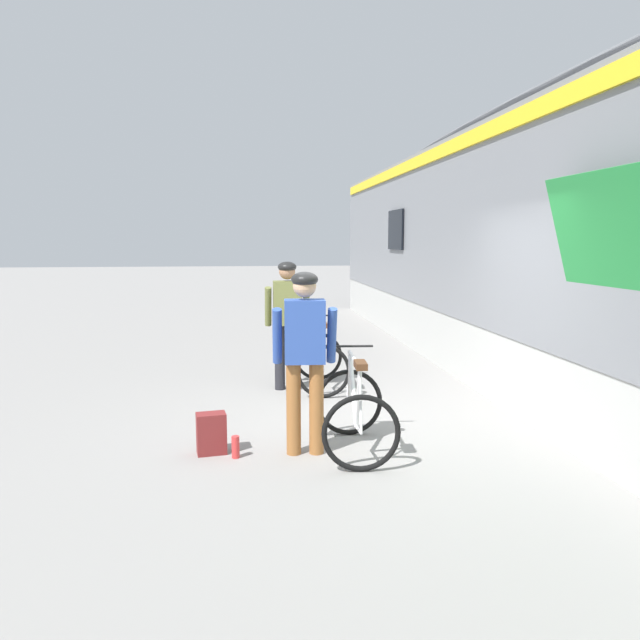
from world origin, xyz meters
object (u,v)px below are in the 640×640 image
object	(u,v)px
cyclist_near_in_olive	(287,314)
water_bottle_near_the_bikes	(349,393)
backpack_on_platform	(211,433)
bicycle_far_white	(355,412)
water_bottle_by_the_backpack	(236,447)
bicycle_near_silver	(321,360)
cyclist_far_in_blue	(305,346)
train_car	(614,247)

from	to	relation	value
cyclist_near_in_olive	water_bottle_near_the_bikes	world-z (taller)	cyclist_near_in_olive
backpack_on_platform	bicycle_far_white	bearing A→B (deg)	-14.42
water_bottle_by_the_backpack	bicycle_far_white	bearing A→B (deg)	0.71
bicycle_near_silver	water_bottle_near_the_bikes	world-z (taller)	bicycle_near_silver
cyclist_far_in_blue	backpack_on_platform	bearing A→B (deg)	172.84
cyclist_near_in_olive	bicycle_far_white	bearing A→B (deg)	-79.71
backpack_on_platform	water_bottle_near_the_bikes	size ratio (longest dim) A/B	2.04
train_car	bicycle_near_silver	world-z (taller)	train_car
water_bottle_by_the_backpack	backpack_on_platform	bearing A→B (deg)	147.31
train_car	backpack_on_platform	xyz separation A→B (m)	(-4.94, -1.35, -1.77)
train_car	water_bottle_near_the_bikes	bearing A→B (deg)	173.49
bicycle_far_white	backpack_on_platform	bearing A→B (deg)	174.44
bicycle_far_white	cyclist_far_in_blue	bearing A→B (deg)	177.44
bicycle_near_silver	bicycle_far_white	world-z (taller)	same
backpack_on_platform	water_bottle_near_the_bikes	distance (m)	2.40
water_bottle_by_the_backpack	train_car	bearing A→B (deg)	17.65
cyclist_near_in_olive	water_bottle_by_the_backpack	world-z (taller)	cyclist_near_in_olive
train_car	water_bottle_near_the_bikes	world-z (taller)	train_car
cyclist_far_in_blue	backpack_on_platform	world-z (taller)	cyclist_far_in_blue
cyclist_far_in_blue	water_bottle_near_the_bikes	world-z (taller)	cyclist_far_in_blue
cyclist_far_in_blue	backpack_on_platform	xyz separation A→B (m)	(-0.90, 0.11, -0.85)
cyclist_far_in_blue	water_bottle_by_the_backpack	bearing A→B (deg)	-176.94
water_bottle_near_the_bikes	water_bottle_by_the_backpack	distance (m)	2.36
water_bottle_by_the_backpack	cyclist_far_in_blue	bearing A→B (deg)	3.06
cyclist_near_in_olive	cyclist_far_in_blue	world-z (taller)	same
bicycle_far_white	water_bottle_by_the_backpack	size ratio (longest dim) A/B	5.26
cyclist_near_in_olive	water_bottle_by_the_backpack	bearing A→B (deg)	-104.98
train_car	bicycle_far_white	world-z (taller)	train_car
backpack_on_platform	cyclist_near_in_olive	bearing A→B (deg)	60.34
train_car	water_bottle_by_the_backpack	size ratio (longest dim) A/B	98.27
bicycle_near_silver	water_bottle_by_the_backpack	bearing A→B (deg)	-114.25
backpack_on_platform	water_bottle_by_the_backpack	size ratio (longest dim) A/B	1.89
bicycle_far_white	water_bottle_near_the_bikes	size ratio (longest dim) A/B	5.69
cyclist_near_in_olive	bicycle_near_silver	xyz separation A→B (m)	(0.45, -0.03, -0.65)
cyclist_far_in_blue	bicycle_far_white	distance (m)	0.81
backpack_on_platform	bicycle_near_silver	bearing A→B (deg)	51.20
cyclist_far_in_blue	bicycle_near_silver	distance (m)	2.62
train_car	cyclist_near_in_olive	size ratio (longest dim) A/B	11.82
train_car	cyclist_near_in_olive	world-z (taller)	train_car
backpack_on_platform	water_bottle_near_the_bikes	world-z (taller)	backpack_on_platform
bicycle_near_silver	water_bottle_by_the_backpack	size ratio (longest dim) A/B	5.22
bicycle_near_silver	cyclist_near_in_olive	bearing A→B (deg)	175.76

